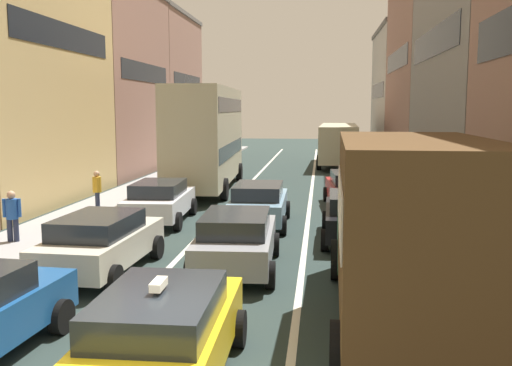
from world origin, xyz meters
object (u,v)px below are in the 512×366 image
wagon_left_lane_second (101,242)px  sedan_left_lane_third (160,200)px  taxi_centre_lane_front (163,334)px  bus_far_queue_secondary (339,141)px  sedan_right_lane_behind_truck (355,215)px  wagon_right_lane_far (351,189)px  removalist_box_truck (406,225)px  hatchback_centre_lane_third (259,203)px  pedestrian_near_kerb (97,189)px  pedestrian_mid_sidewalk (12,215)px  sedan_centre_lane_second (236,239)px  bus_mid_queue_primary (207,133)px

wagon_left_lane_second → sedan_left_lane_third: bearing=5.3°
taxi_centre_lane_front → wagon_left_lane_second: bearing=28.8°
wagon_left_lane_second → sedan_left_lane_third: 6.36m
taxi_centre_lane_front → wagon_left_lane_second: size_ratio=0.99×
taxi_centre_lane_front → bus_far_queue_secondary: bus_far_queue_secondary is taller
sedan_right_lane_behind_truck → wagon_right_lane_far: same height
removalist_box_truck → wagon_left_lane_second: removalist_box_truck is taller
wagon_left_lane_second → wagon_right_lane_far: bearing=-30.7°
hatchback_centre_lane_third → pedestrian_near_kerb: bearing=74.2°
pedestrian_near_kerb → sedan_right_lane_behind_truck: bearing=-48.1°
sedan_right_lane_behind_truck → pedestrian_mid_sidewalk: (-10.14, -1.85, 0.15)m
removalist_box_truck → sedan_centre_lane_second: 5.16m
sedan_centre_lane_second → pedestrian_near_kerb: size_ratio=2.63×
hatchback_centre_lane_third → bus_mid_queue_primary: 9.32m
taxi_centre_lane_front → pedestrian_near_kerb: same height
wagon_left_lane_second → pedestrian_mid_sidewalk: pedestrian_mid_sidewalk is taller
wagon_right_lane_far → pedestrian_mid_sidewalk: 12.94m
sedan_right_lane_behind_truck → bus_far_queue_secondary: bus_far_queue_secondary is taller
sedan_right_lane_behind_truck → sedan_left_lane_third: bearing=73.6°
wagon_right_lane_far → removalist_box_truck: bearing=177.4°
sedan_left_lane_third → pedestrian_mid_sidewalk: bearing=137.0°
taxi_centre_lane_front → sedan_right_lane_behind_truck: size_ratio=1.00×
hatchback_centre_lane_third → wagon_right_lane_far: (3.39, 4.03, 0.00)m
wagon_right_lane_far → sedan_centre_lane_second: bearing=156.8°
sedan_left_lane_third → bus_far_queue_secondary: 22.43m
taxi_centre_lane_front → bus_mid_queue_primary: size_ratio=0.41×
removalist_box_truck → sedan_right_lane_behind_truck: size_ratio=1.79×
taxi_centre_lane_front → wagon_right_lane_far: (3.53, 15.70, -0.00)m
bus_far_queue_secondary → removalist_box_truck: bearing=-177.5°
bus_mid_queue_primary → pedestrian_near_kerb: (-3.02, -6.67, -1.88)m
wagon_right_lane_far → pedestrian_mid_sidewalk: (-10.32, -7.80, 0.15)m
taxi_centre_lane_front → wagon_right_lane_far: taxi_centre_lane_front is taller
pedestrian_near_kerb → sedan_centre_lane_second: bearing=-75.5°
wagon_left_lane_second → hatchback_centre_lane_third: (3.26, 6.16, 0.00)m
bus_mid_queue_primary → sedan_right_lane_behind_truck: bearing=-149.6°
sedan_right_lane_behind_truck → wagon_right_lane_far: size_ratio=0.98×
removalist_box_truck → wagon_left_lane_second: (-6.94, 2.84, -1.18)m
taxi_centre_lane_front → pedestrian_mid_sidewalk: size_ratio=2.60×
bus_far_queue_secondary → pedestrian_mid_sidewalk: 27.29m
removalist_box_truck → sedan_left_lane_third: removalist_box_truck is taller
removalist_box_truck → sedan_right_lane_behind_truck: bearing=5.0°
removalist_box_truck → hatchback_centre_lane_third: (-3.68, 9.00, -1.18)m
taxi_centre_lane_front → bus_far_queue_secondary: 33.35m
pedestrian_mid_sidewalk → hatchback_centre_lane_third: bearing=107.0°
pedestrian_near_kerb → wagon_left_lane_second: bearing=-95.0°
sedan_centre_lane_second → sedan_right_lane_behind_truck: size_ratio=1.01×
wagon_right_lane_far → bus_mid_queue_primary: (-6.91, 4.36, 2.03)m
sedan_left_lane_third → sedan_right_lane_behind_truck: size_ratio=1.01×
wagon_left_lane_second → sedan_right_lane_behind_truck: same height
sedan_right_lane_behind_truck → wagon_right_lane_far: bearing=-1.0°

